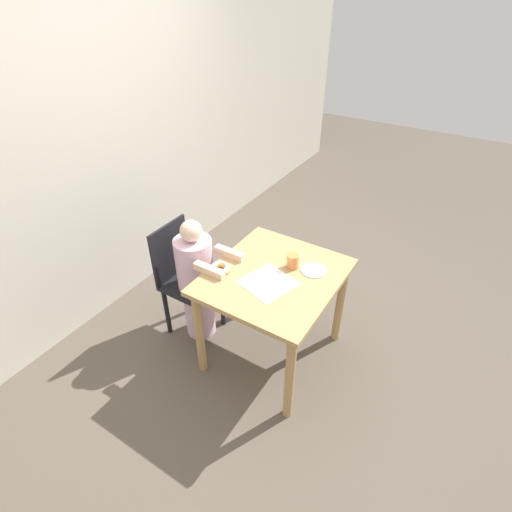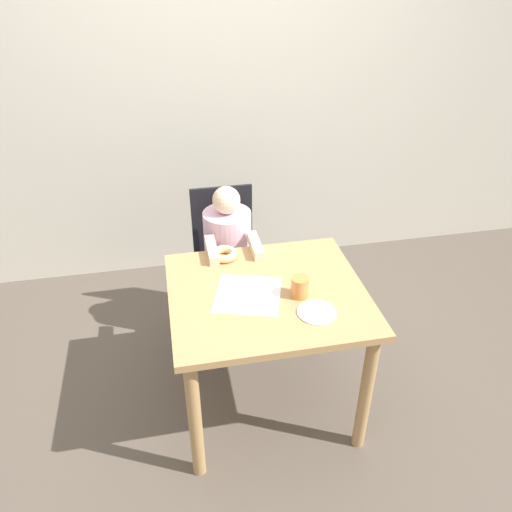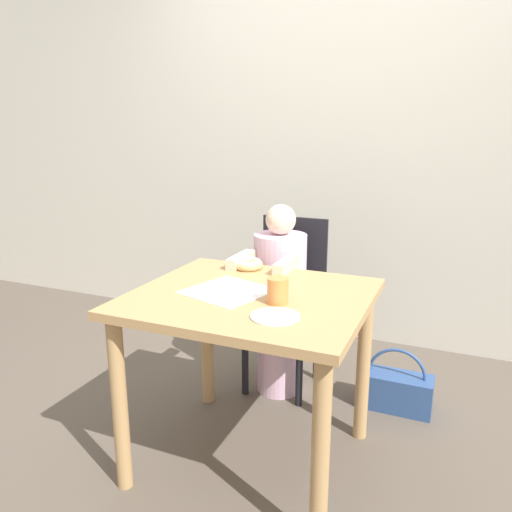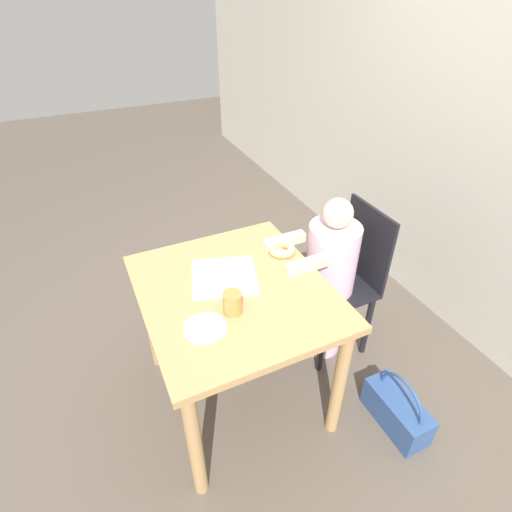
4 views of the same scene
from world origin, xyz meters
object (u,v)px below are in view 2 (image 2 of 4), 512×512
child_figure (229,268)px  donut (224,254)px  cup (300,287)px  handbag (320,303)px  chair (226,261)px

child_figure → donut: 0.38m
cup → handbag: bearing=62.5°
donut → handbag: donut is taller
chair → cup: chair is taller
donut → handbag: size_ratio=0.38×
child_figure → donut: size_ratio=7.45×
child_figure → handbag: (0.60, 0.06, -0.40)m
chair → child_figure: 0.12m
chair → donut: (-0.06, -0.38, 0.30)m
handbag → cup: cup is taller
child_figure → donut: (-0.06, -0.27, 0.27)m
chair → donut: 0.49m
donut → handbag: bearing=26.5°
chair → cup: bearing=-73.1°
chair → child_figure: bearing=-90.0°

